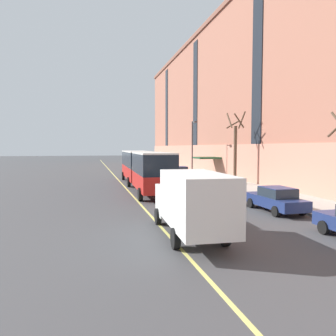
# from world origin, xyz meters

# --- Properties ---
(ground_plane) EXTENTS (260.00, 260.00, 0.00)m
(ground_plane) POSITION_xyz_m (0.00, 0.00, 0.00)
(ground_plane) COLOR #424244
(sidewalk) EXTENTS (4.77, 160.00, 0.15)m
(sidewalk) POSITION_xyz_m (9.20, 3.00, 0.07)
(sidewalk) COLOR #ADA89E
(sidewalk) RESTS_ON ground
(apartment_facade) EXTENTS (15.20, 110.00, 23.11)m
(apartment_facade) POSITION_xyz_m (17.56, 0.00, 11.54)
(apartment_facade) COLOR #A36651
(apartment_facade) RESTS_ON ground
(city_bus) EXTENTS (3.30, 19.93, 3.63)m
(city_bus) POSITION_xyz_m (-0.64, 0.66, 2.10)
(city_bus) COLOR red
(city_bus) RESTS_ON ground
(parked_car_navy_1) EXTENTS (2.01, 4.78, 1.56)m
(parked_car_navy_1) POSITION_xyz_m (5.55, -13.59, 0.78)
(parked_car_navy_1) COLOR navy
(parked_car_navy_1) RESTS_ON ground
(parked_car_black_2) EXTENTS (2.01, 4.29, 1.56)m
(parked_car_black_2) POSITION_xyz_m (5.67, 23.43, 0.78)
(parked_car_black_2) COLOR black
(parked_car_black_2) RESTS_ON ground
(parked_car_navy_3) EXTENTS (2.16, 4.45, 1.56)m
(parked_car_navy_3) POSITION_xyz_m (5.70, 9.22, 0.78)
(parked_car_navy_3) COLOR navy
(parked_car_navy_3) RESTS_ON ground
(parked_car_red_4) EXTENTS (1.95, 4.40, 1.56)m
(parked_car_red_4) POSITION_xyz_m (5.66, -1.80, 0.78)
(parked_car_red_4) COLOR #B21E19
(parked_car_red_4) RESTS_ON ground
(parked_car_navy_5) EXTENTS (1.97, 4.46, 1.56)m
(parked_car_navy_5) POSITION_xyz_m (5.70, 15.75, 0.78)
(parked_car_navy_5) COLOR navy
(parked_car_navy_5) RESTS_ON ground
(parked_car_navy_6) EXTENTS (2.00, 4.25, 1.56)m
(parked_car_navy_6) POSITION_xyz_m (5.58, 31.40, 0.78)
(parked_car_navy_6) COLOR navy
(parked_car_navy_6) RESTS_ON ground
(box_truck) EXTENTS (2.56, 7.12, 2.96)m
(box_truck) POSITION_xyz_m (-1.44, -18.12, 1.69)
(box_truck) COLOR silver
(box_truck) RESTS_ON ground
(street_tree_mid_block) EXTENTS (1.60, 1.60, 7.65)m
(street_tree_mid_block) POSITION_xyz_m (9.31, 0.31, 3.95)
(street_tree_mid_block) COLOR brown
(street_tree_mid_block) RESTS_ON sidewalk
(street_lamp) EXTENTS (0.36, 1.48, 7.28)m
(street_lamp) POSITION_xyz_m (7.41, 9.12, 4.58)
(street_lamp) COLOR #2D2D30
(street_lamp) RESTS_ON sidewalk
(lane_centerline) EXTENTS (0.16, 140.00, 0.01)m
(lane_centerline) POSITION_xyz_m (-2.34, 3.00, 0.00)
(lane_centerline) COLOR #E0D66B
(lane_centerline) RESTS_ON ground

